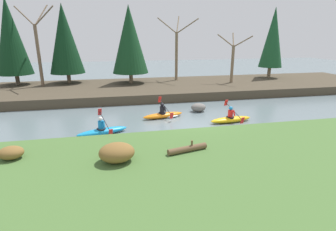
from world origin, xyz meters
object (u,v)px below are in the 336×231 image
at_px(kayaker_lead, 231,119).
at_px(boulder_midstream, 198,107).
at_px(driftwood_log, 187,149).
at_px(kayaker_middle, 165,115).
at_px(kayaker_trailing, 103,130).

xyz_separation_m(kayaker_lead, boulder_midstream, (-1.21, 2.71, 0.07)).
bearing_deg(driftwood_log, kayaker_middle, 73.00).
bearing_deg(kayaker_trailing, kayaker_lead, -13.13).
height_order(kayaker_lead, kayaker_middle, same).
relative_size(boulder_midstream, driftwood_log, 0.62).
distance_m(kayaker_trailing, driftwood_log, 5.74).
height_order(kayaker_lead, kayaker_trailing, same).
height_order(kayaker_lead, driftwood_log, kayaker_lead).
relative_size(kayaker_lead, kayaker_trailing, 1.01).
distance_m(kayaker_middle, kayaker_trailing, 4.49).
bearing_deg(kayaker_trailing, kayaker_middle, 13.87).
relative_size(kayaker_trailing, driftwood_log, 1.65).
distance_m(kayaker_lead, driftwood_log, 6.70).
height_order(boulder_midstream, driftwood_log, driftwood_log).
bearing_deg(kayaker_middle, boulder_midstream, 7.57).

